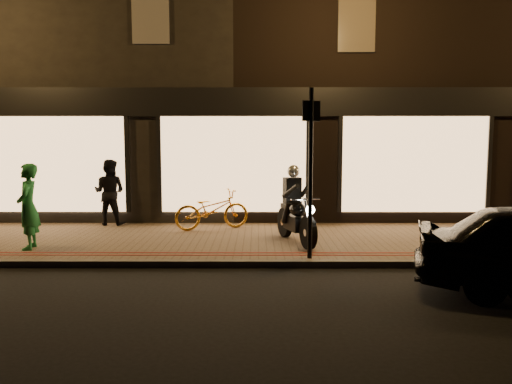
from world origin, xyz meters
TOP-DOWN VIEW (x-y plane):
  - ground at (0.00, 0.00)m, footprint 90.00×90.00m
  - sidewalk at (0.00, 2.00)m, footprint 50.00×4.00m
  - kerb_stone at (0.00, 0.05)m, footprint 50.00×0.14m
  - red_kerb_lines at (0.00, 0.55)m, footprint 50.00×0.26m
  - building_row at (-0.00, 8.99)m, footprint 48.00×10.11m
  - motorcycle at (1.37, 1.64)m, footprint 0.78×1.89m
  - sign_post at (1.53, 0.25)m, footprint 0.33×0.18m
  - bicycle_gold at (-0.48, 3.12)m, footprint 1.89×1.25m
  - person_green at (-3.81, 0.98)m, footprint 0.52×0.67m
  - person_dark at (-3.06, 3.74)m, footprint 0.86×0.71m

SIDE VIEW (x-z plane):
  - ground at x=0.00m, z-range 0.00..0.00m
  - sidewalk at x=0.00m, z-range 0.00..0.12m
  - kerb_stone at x=0.00m, z-range 0.00..0.12m
  - red_kerb_lines at x=0.00m, z-range 0.12..0.13m
  - bicycle_gold at x=-0.48m, z-range 0.12..1.06m
  - motorcycle at x=1.37m, z-range -0.06..1.53m
  - person_dark at x=-3.06m, z-range 0.12..1.74m
  - person_green at x=-3.81m, z-range 0.12..1.77m
  - sign_post at x=1.53m, z-range 0.30..3.30m
  - building_row at x=0.00m, z-range 0.00..8.50m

